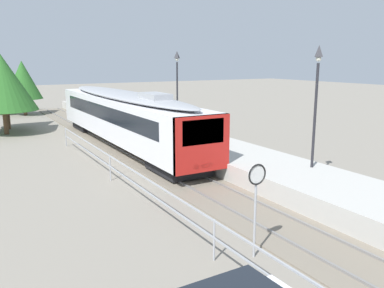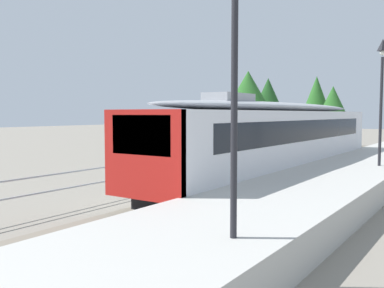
{
  "view_description": "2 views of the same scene",
  "coord_description": "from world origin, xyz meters",
  "px_view_note": "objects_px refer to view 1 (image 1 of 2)",
  "views": [
    {
      "loc": [
        -9.11,
        3.2,
        5.6
      ],
      "look_at": [
        0.0,
        18.96,
        1.8
      ],
      "focal_mm": 37.49,
      "sensor_mm": 36.0,
      "label": 1
    },
    {
      "loc": [
        7.89,
        8.96,
        3.12
      ],
      "look_at": [
        -1.0,
        21.96,
        2.0
      ],
      "focal_mm": 39.98,
      "sensor_mm": 36.0,
      "label": 2
    }
  ],
  "objects_px": {
    "commuter_train": "(124,115)",
    "platform_lamp_far_end": "(177,75)",
    "platform_lamp_mid_platform": "(317,84)",
    "speed_limit_sign": "(256,187)"
  },
  "relations": [
    {
      "from": "platform_lamp_mid_platform",
      "to": "platform_lamp_far_end",
      "type": "bearing_deg",
      "value": 90.0
    },
    {
      "from": "platform_lamp_mid_platform",
      "to": "speed_limit_sign",
      "type": "xyz_separation_m",
      "value": [
        -6.44,
        -3.99,
        -2.5
      ]
    },
    {
      "from": "platform_lamp_mid_platform",
      "to": "speed_limit_sign",
      "type": "height_order",
      "value": "platform_lamp_mid_platform"
    },
    {
      "from": "commuter_train",
      "to": "platform_lamp_far_end",
      "type": "distance_m",
      "value": 4.97
    },
    {
      "from": "platform_lamp_far_end",
      "to": "speed_limit_sign",
      "type": "bearing_deg",
      "value": -110.92
    },
    {
      "from": "platform_lamp_mid_platform",
      "to": "speed_limit_sign",
      "type": "bearing_deg",
      "value": -148.21
    },
    {
      "from": "commuter_train",
      "to": "platform_lamp_far_end",
      "type": "xyz_separation_m",
      "value": [
        4.26,
        0.6,
        2.47
      ]
    },
    {
      "from": "platform_lamp_far_end",
      "to": "speed_limit_sign",
      "type": "distance_m",
      "value": 18.22
    },
    {
      "from": "platform_lamp_mid_platform",
      "to": "platform_lamp_far_end",
      "type": "height_order",
      "value": "same"
    },
    {
      "from": "platform_lamp_mid_platform",
      "to": "speed_limit_sign",
      "type": "distance_m",
      "value": 7.98
    }
  ]
}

